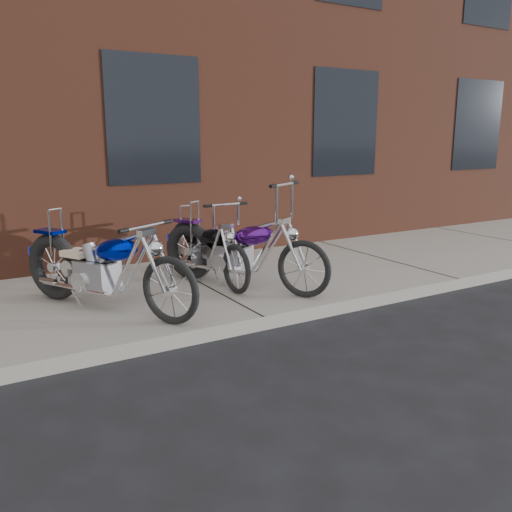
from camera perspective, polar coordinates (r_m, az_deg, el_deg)
ground at (r=5.69m, az=0.83°, el=-7.85°), size 120.00×120.00×0.00m
sidewalk at (r=6.92m, az=-5.67°, el=-3.51°), size 22.00×3.00×0.15m
building_brick at (r=13.01m, az=-19.18°, el=20.79°), size 22.00×10.00×8.00m
chopper_purple at (r=6.63m, az=-1.78°, el=0.27°), size 1.22×2.11×1.32m
chopper_blue at (r=5.97m, az=-15.78°, el=-1.50°), size 1.27×2.15×1.04m
chopper_third at (r=7.03m, az=-5.29°, el=0.52°), size 0.51×2.08×1.05m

